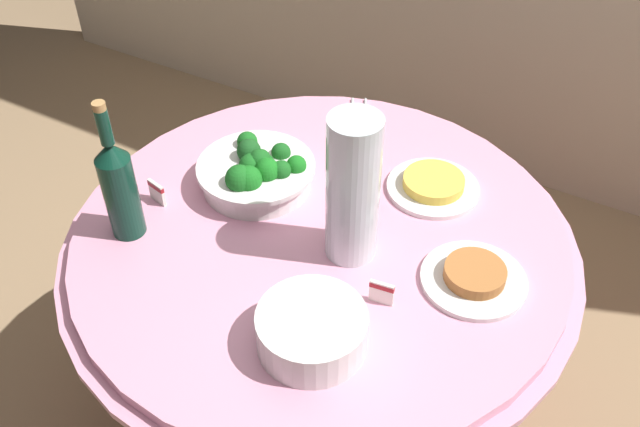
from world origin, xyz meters
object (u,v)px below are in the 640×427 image
Objects in this scene: wine_bottle at (119,186)px; serving_tongs at (359,117)px; label_placard_front at (382,292)px; broccoli_bowl at (257,172)px; plate_stack at (312,330)px; label_placard_mid at (157,191)px; label_placard_rear at (363,161)px; food_plate_peanuts at (474,277)px; decorative_fruit_vase at (352,198)px; food_plate_fried_egg at (433,185)px.

serving_tongs is at bearing 69.05° from wine_bottle.
broccoli_bowl is at bearing 156.08° from label_placard_front.
label_placard_mid is (-0.52, 0.18, -0.01)m from plate_stack.
broccoli_bowl is 0.45m from label_placard_front.
label_placard_mid is (-0.17, -0.16, -0.01)m from broccoli_bowl.
broccoli_bowl is 0.23m from label_placard_mid.
label_placard_rear is at bearing 121.67° from label_placard_front.
label_placard_mid is at bearing 160.62° from plate_stack.
food_plate_peanuts is at bearing -41.18° from serving_tongs.
decorative_fruit_vase is (0.29, -0.08, 0.10)m from broccoli_bowl.
label_placard_rear is at bearing -60.97° from serving_tongs.
label_placard_front is at bearing -58.33° from label_placard_rear.
wine_bottle is 1.53× the size of food_plate_peanuts.
food_plate_peanuts is at bearing 44.84° from label_placard_front.
wine_bottle reaches higher than label_placard_rear.
wine_bottle is 6.11× the size of label_placard_front.
plate_stack is 0.17m from label_placard_front.
plate_stack is 0.95× the size of food_plate_peanuts.
plate_stack is 0.62× the size of wine_bottle.
broccoli_bowl is 5.09× the size of label_placard_rear.
food_plate_fried_egg is 4.00× the size of label_placard_front.
serving_tongs is 0.34m from food_plate_fried_egg.
food_plate_fried_egg is 0.18m from label_placard_rear.
wine_bottle reaches higher than serving_tongs.
label_placard_rear reaches higher than serving_tongs.
wine_bottle reaches higher than broccoli_bowl.
label_placard_mid reaches higher than food_plate_fried_egg.
wine_bottle is at bearing -139.29° from food_plate_fried_egg.
label_placard_rear is (-0.15, 0.52, -0.01)m from plate_stack.
label_placard_rear is at bearing 149.27° from food_plate_peanuts.
label_placard_rear is (-0.22, 0.36, 0.00)m from label_placard_front.
food_plate_peanuts is 4.00× the size of label_placard_front.
broccoli_bowl reaches higher than food_plate_fried_egg.
food_plate_fried_egg is at bearing 40.71° from wine_bottle.
food_plate_fried_egg is at bearing 96.51° from label_placard_front.
decorative_fruit_vase is 0.52m from serving_tongs.
food_plate_peanuts is at bearing -51.45° from food_plate_fried_egg.
plate_stack is at bearing -125.33° from food_plate_peanuts.
broccoli_bowl is 0.48m from plate_stack.
food_plate_fried_egg is 0.38m from label_placard_front.
serving_tongs is 2.96× the size of label_placard_mid.
food_plate_fried_egg is 0.65m from label_placard_mid.
broccoli_bowl reaches higher than label_placard_rear.
food_plate_peanuts is at bearing 17.46° from wine_bottle.
label_placard_rear is (0.11, -0.20, 0.03)m from serving_tongs.
broccoli_bowl is at bearing 135.26° from plate_stack.
wine_bottle is 1.53× the size of food_plate_fried_egg.
food_plate_fried_egg reaches higher than serving_tongs.
serving_tongs is 2.96× the size of label_placard_front.
food_plate_fried_egg is at bearing 87.18° from plate_stack.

